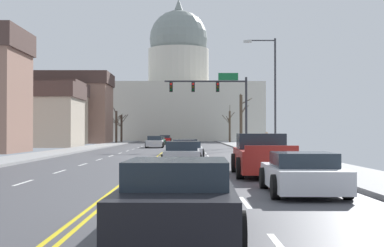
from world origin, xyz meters
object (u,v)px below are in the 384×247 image
at_px(sedan_near_02, 187,151).
at_px(sedan_near_06, 178,200).
at_px(sedan_near_05, 302,174).
at_px(pedestrian_00, 267,140).
at_px(sedan_oncoming_01, 158,141).
at_px(sedan_oncoming_00, 155,142).
at_px(sedan_oncoming_02, 165,139).
at_px(sedan_near_00, 188,146).
at_px(street_lamp_right, 271,86).
at_px(sedan_near_01, 184,148).
at_px(signal_gantry, 217,94).
at_px(sedan_oncoming_03, 165,139).
at_px(sedan_near_03, 182,154).
at_px(pickup_truck_near_04, 262,156).

height_order(sedan_near_02, sedan_near_06, sedan_near_06).
relative_size(sedan_near_05, pedestrian_00, 2.73).
distance_m(sedan_near_02, sedan_oncoming_01, 38.71).
distance_m(sedan_near_02, sedan_oncoming_00, 26.62).
relative_size(sedan_near_02, sedan_oncoming_02, 1.00).
distance_m(sedan_near_00, sedan_oncoming_02, 38.37).
bearing_deg(street_lamp_right, sedan_oncoming_01, 106.12).
bearing_deg(sedan_near_00, sedan_near_06, -90.08).
bearing_deg(sedan_near_06, sedan_oncoming_02, 92.70).
bearing_deg(sedan_oncoming_02, sedan_near_01, -85.71).
xyz_separation_m(sedan_near_01, pedestrian_00, (6.93, 5.80, 0.47)).
bearing_deg(sedan_near_06, street_lamp_right, 78.46).
height_order(signal_gantry, street_lamp_right, street_lamp_right).
distance_m(sedan_near_00, sedan_near_02, 12.82).
distance_m(sedan_near_02, sedan_oncoming_03, 60.33).
height_order(sedan_near_03, pedestrian_00, pedestrian_00).
distance_m(sedan_oncoming_01, sedan_oncoming_03, 21.70).
bearing_deg(sedan_near_05, sedan_oncoming_02, 95.67).
height_order(sedan_near_02, pickup_truck_near_04, pickup_truck_near_04).
bearing_deg(pickup_truck_near_04, sedan_oncoming_01, 97.94).
distance_m(street_lamp_right, sedan_oncoming_03, 57.06).
relative_size(street_lamp_right, sedan_near_03, 1.92).
relative_size(sedan_near_02, sedan_near_03, 1.11).
xyz_separation_m(sedan_near_01, sedan_near_06, (0.20, -30.96, 0.04)).
height_order(street_lamp_right, sedan_near_03, street_lamp_right).
relative_size(sedan_near_05, sedan_oncoming_02, 0.93).
bearing_deg(pedestrian_00, sedan_near_06, -100.38).
distance_m(signal_gantry, sedan_near_03, 24.90).
xyz_separation_m(sedan_near_06, pedestrian_00, (6.73, 36.76, 0.43)).
bearing_deg(pickup_truck_near_04, pedestrian_00, 81.41).
bearing_deg(sedan_near_03, sedan_near_05, -74.03).
relative_size(sedan_oncoming_01, sedan_oncoming_03, 1.04).
bearing_deg(sedan_oncoming_00, sedan_oncoming_02, 89.92).
height_order(sedan_near_00, pedestrian_00, pedestrian_00).
height_order(sedan_near_00, sedan_oncoming_02, sedan_oncoming_02).
height_order(signal_gantry, sedan_near_02, signal_gantry).
distance_m(pickup_truck_near_04, sedan_near_06, 13.17).
distance_m(sedan_near_03, sedan_oncoming_01, 45.07).
xyz_separation_m(sedan_oncoming_03, pedestrian_00, (10.66, -48.45, 0.48)).
bearing_deg(sedan_near_02, sedan_oncoming_01, 95.98).
relative_size(sedan_near_06, sedan_oncoming_01, 1.03).
height_order(sedan_oncoming_03, pedestrian_00, pedestrian_00).
relative_size(street_lamp_right, sedan_near_00, 1.81).
xyz_separation_m(signal_gantry, pedestrian_00, (3.84, -6.09, -4.34)).
xyz_separation_m(street_lamp_right, sedan_oncoming_03, (-9.89, 56.02, -4.42)).
distance_m(sedan_near_03, sedan_near_06, 18.60).
bearing_deg(sedan_near_03, sedan_oncoming_02, 93.39).
distance_m(sedan_near_01, sedan_oncoming_02, 45.20).
height_order(signal_gantry, pedestrian_00, signal_gantry).
height_order(street_lamp_right, pickup_truck_near_04, street_lamp_right).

